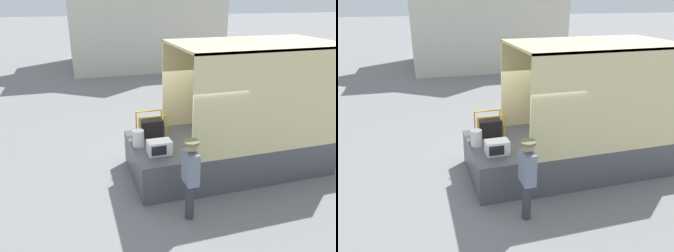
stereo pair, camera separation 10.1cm
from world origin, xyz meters
The scene contains 7 objects.
ground_plane centered at (0.00, 0.00, 0.00)m, with size 160.00×160.00×0.00m, color gray.
box_truck centered at (3.52, 0.00, 0.93)m, with size 6.27×2.37×3.33m.
tailgate_deck centered at (-0.55, 0.00, 0.47)m, with size 1.11×2.26×0.93m, color #4C4C51.
microwave centered at (-0.55, -0.50, 1.10)m, with size 0.55×0.36×0.33m.
portable_generator centered at (-0.45, 0.62, 1.17)m, with size 0.73×0.51×0.62m.
orange_bucket centered at (-0.93, 0.07, 1.14)m, with size 0.28×0.28×0.41m.
worker_person centered at (-0.26, -1.78, 1.09)m, with size 0.32×0.44×1.77m.
Camera 1 is at (-2.33, -7.13, 4.34)m, focal length 35.00 mm.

